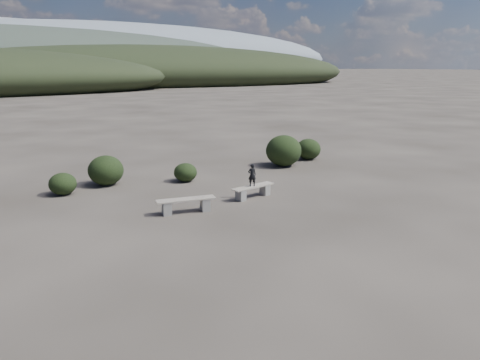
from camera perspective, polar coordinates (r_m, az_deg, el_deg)
ground at (r=13.40m, az=7.23°, el=-7.71°), size 1200.00×1200.00×0.00m
bench_left at (r=16.01m, az=-6.59°, el=-2.95°), size 2.05×0.76×0.50m
bench_right at (r=17.74m, az=1.61°, el=-1.29°), size 1.89×0.73×0.46m
seated_person at (r=17.55m, az=1.48°, el=0.60°), size 0.36×0.29×0.85m
shrub_a at (r=19.38m, az=-20.81°, el=-0.44°), size 1.05×1.05×0.86m
shrub_b at (r=20.34m, az=-16.04°, el=1.14°), size 1.46×1.46×1.25m
shrub_c at (r=20.34m, az=-6.67°, el=0.93°), size 1.00×1.00×0.80m
shrub_d at (r=23.40m, az=5.34°, el=3.58°), size 1.77×1.77×1.55m
shrub_e at (r=25.31m, az=8.32°, el=3.75°), size 1.32×1.32×1.10m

